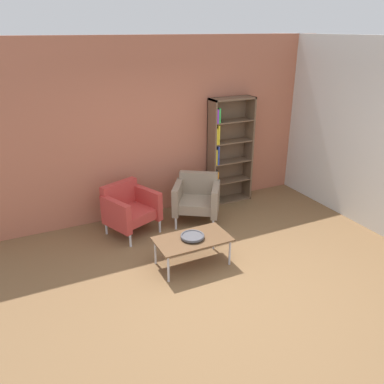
% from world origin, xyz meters
% --- Properties ---
extents(ground_plane, '(8.32, 8.32, 0.00)m').
position_xyz_m(ground_plane, '(0.00, 0.00, 0.00)').
color(ground_plane, brown).
extents(brick_back_panel, '(6.40, 0.12, 2.90)m').
position_xyz_m(brick_back_panel, '(0.00, 2.46, 1.45)').
color(brick_back_panel, '#B2664C').
rests_on(brick_back_panel, ground_plane).
extents(plaster_right_partition, '(0.12, 5.20, 2.90)m').
position_xyz_m(plaster_right_partition, '(2.86, 0.60, 1.45)').
color(plaster_right_partition, silver).
rests_on(plaster_right_partition, ground_plane).
extents(bookshelf_tall, '(0.80, 0.30, 1.90)m').
position_xyz_m(bookshelf_tall, '(1.30, 2.26, 0.94)').
color(bookshelf_tall, brown).
rests_on(bookshelf_tall, ground_plane).
extents(coffee_table_low, '(1.00, 0.56, 0.40)m').
position_xyz_m(coffee_table_low, '(-0.20, 0.58, 0.37)').
color(coffee_table_low, brown).
rests_on(coffee_table_low, ground_plane).
extents(decorative_bowl, '(0.32, 0.32, 0.05)m').
position_xyz_m(decorative_bowl, '(-0.20, 0.58, 0.43)').
color(decorative_bowl, '#4C4C51').
rests_on(decorative_bowl, coffee_table_low).
extents(armchair_spare_guest, '(0.90, 0.87, 0.78)m').
position_xyz_m(armchair_spare_guest, '(-0.68, 1.83, 0.41)').
color(armchair_spare_guest, '#B73833').
rests_on(armchair_spare_guest, ground_plane).
extents(armchair_by_bookshelf, '(0.94, 0.92, 0.78)m').
position_xyz_m(armchair_by_bookshelf, '(0.44, 1.74, 0.41)').
color(armchair_by_bookshelf, gray).
rests_on(armchair_by_bookshelf, ground_plane).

